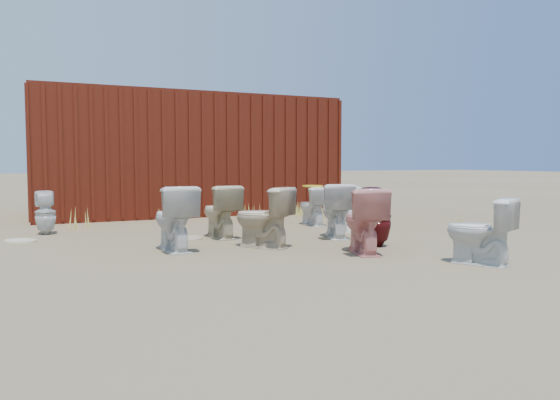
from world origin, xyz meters
name	(u,v)px	position (x,y,z in m)	size (l,w,h in m)	color
ground	(301,247)	(0.00, 0.00, 0.00)	(100.00, 100.00, 0.00)	brown
shipping_container	(186,155)	(0.00, 5.20, 1.20)	(6.00, 2.40, 2.40)	#4A150C
toilet_front_a	(174,218)	(-1.49, 0.40, 0.39)	(0.43, 0.76, 0.78)	silver
toilet_front_pink	(363,221)	(0.45, -0.71, 0.38)	(0.43, 0.75, 0.76)	#DE8580
toilet_front_c	(336,211)	(0.84, 0.55, 0.38)	(0.42, 0.74, 0.76)	white
toilet_front_maroon	(378,217)	(0.90, -0.35, 0.37)	(0.33, 0.34, 0.74)	#520E0F
toilet_front_e	(480,231)	(1.13, -1.80, 0.35)	(0.39, 0.68, 0.69)	white
toilet_back_a	(45,213)	(-2.81, 2.64, 0.32)	(0.29, 0.29, 0.64)	silver
toilet_back_beige_left	(263,217)	(-0.44, 0.17, 0.38)	(0.42, 0.74, 0.75)	beige
toilet_back_beige_right	(220,212)	(-0.63, 1.22, 0.37)	(0.41, 0.72, 0.74)	beige
toilet_back_yellowlid	(312,206)	(1.27, 2.02, 0.32)	(0.36, 0.63, 0.64)	white
toilet_back_e	(355,202)	(2.48, 2.58, 0.32)	(0.28, 0.29, 0.63)	white
yellow_lid	(313,186)	(1.27, 2.02, 0.66)	(0.33, 0.41, 0.03)	gold
loose_tank	(357,220)	(1.49, 1.01, 0.17)	(0.50, 0.20, 0.35)	white
loose_lid_near	(188,238)	(-1.06, 1.29, 0.01)	(0.38, 0.49, 0.02)	#C6AD90
loose_lid_far	(20,241)	(-3.15, 2.00, 0.01)	(0.36, 0.47, 0.02)	beige
weed_clump_a	(80,219)	(-2.29, 3.14, 0.16)	(0.36, 0.36, 0.32)	#B7AB49
weed_clump_b	(254,214)	(0.55, 2.83, 0.15)	(0.32, 0.32, 0.30)	#B7AB49
weed_clump_c	(327,209)	(2.05, 2.88, 0.17)	(0.36, 0.36, 0.33)	#B7AB49
weed_clump_d	(165,216)	(-0.89, 3.37, 0.12)	(0.30, 0.30, 0.23)	#B7AB49
weed_clump_e	(296,209)	(1.72, 3.50, 0.13)	(0.34, 0.34, 0.27)	#B7AB49
weed_clump_f	(459,223)	(3.05, 0.51, 0.11)	(0.28, 0.28, 0.21)	#B7AB49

